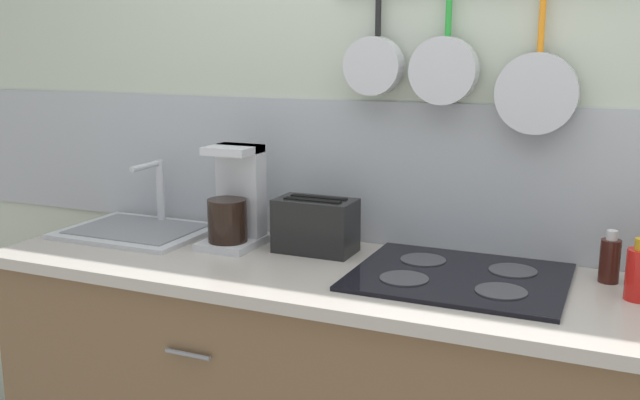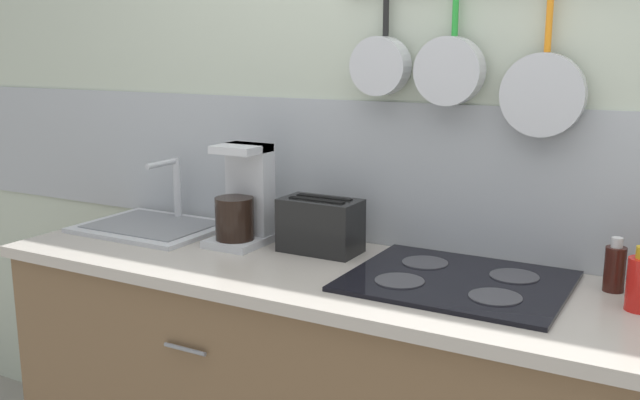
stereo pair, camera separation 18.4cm
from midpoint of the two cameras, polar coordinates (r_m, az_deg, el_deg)
wall_back at (r=2.14m, az=17.74°, el=4.52°), size 7.20×0.15×2.60m
countertop at (r=1.90m, az=14.94°, el=-7.72°), size 2.89×0.60×0.03m
sink_basin at (r=2.51m, az=-11.14°, el=-1.89°), size 0.47×0.37×0.23m
coffee_maker at (r=2.27m, az=-3.83°, el=-0.22°), size 0.16×0.20×0.32m
toaster at (r=2.17m, az=2.46°, el=-2.07°), size 0.26×0.14×0.17m
cooktop at (r=1.96m, az=13.61°, el=-6.34°), size 0.57×0.47×0.01m
bottle_dish_soap at (r=2.02m, az=24.99°, el=-4.96°), size 0.05×0.05×0.14m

